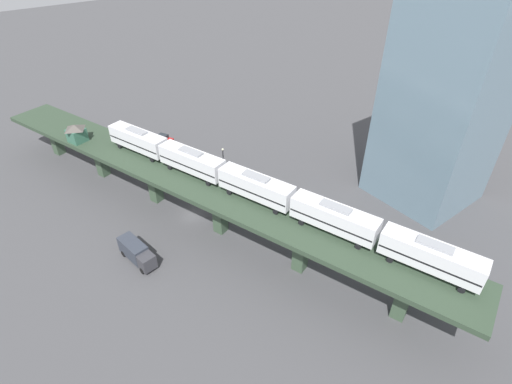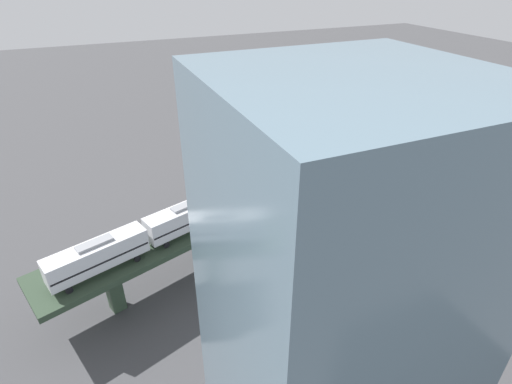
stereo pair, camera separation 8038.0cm
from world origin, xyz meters
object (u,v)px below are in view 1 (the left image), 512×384
at_px(street_car_silver, 226,192).
at_px(street_lamp, 223,161).
at_px(street_car_red, 163,139).
at_px(delivery_truck, 137,252).
at_px(signal_hut, 76,133).
at_px(street_car_white, 207,172).
at_px(office_tower, 446,103).
at_px(subway_train, 256,186).

bearing_deg(street_car_silver, street_lamp, -119.32).
bearing_deg(street_car_red, street_lamp, 97.58).
bearing_deg(street_car_red, delivery_truck, 57.60).
height_order(signal_hut, street_car_red, signal_hut).
relative_size(street_car_white, street_lamp, 0.67).
bearing_deg(street_car_silver, office_tower, 145.08).
relative_size(subway_train, street_car_silver, 12.72).
xyz_separation_m(street_car_red, office_tower, (-29.89, 46.89, 17.06)).
height_order(subway_train, delivery_truck, subway_train).
bearing_deg(street_lamp, delivery_truck, 25.11).
relative_size(street_car_red, office_tower, 0.13).
distance_m(street_car_red, street_lamp, 21.30).
distance_m(subway_train, office_tower, 34.53).
relative_size(signal_hut, delivery_truck, 0.55).
height_order(street_car_silver, street_lamp, street_lamp).
xyz_separation_m(subway_train, street_car_silver, (-2.79, -12.80, -9.73)).
distance_m(street_car_white, street_car_silver, 7.99).
relative_size(street_car_silver, office_tower, 0.13).
bearing_deg(subway_train, street_car_silver, -102.28).
height_order(street_car_red, street_lamp, street_lamp).
distance_m(subway_train, signal_hut, 38.13).
bearing_deg(street_car_white, delivery_truck, 33.37).
xyz_separation_m(street_car_red, street_car_silver, (0.08, 25.97, 0.00)).
xyz_separation_m(subway_train, office_tower, (-32.75, 8.12, 7.33)).
relative_size(street_car_white, delivery_truck, 0.62).
xyz_separation_m(delivery_truck, office_tower, (-49.92, 15.32, 16.24)).
xyz_separation_m(signal_hut, street_car_white, (-18.98, 14.04, -8.99)).
distance_m(subway_train, street_car_white, 23.19).
bearing_deg(signal_hut, street_car_red, -167.86).
height_order(street_car_white, delivery_truck, delivery_truck).
bearing_deg(office_tower, street_car_white, -44.57).
xyz_separation_m(street_car_silver, street_lamp, (-2.86, -5.10, 3.17)).
bearing_deg(office_tower, delivery_truck, -17.06).
bearing_deg(street_car_silver, street_car_red, -90.18).
distance_m(street_car_silver, office_tower, 40.34).
bearing_deg(signal_hut, street_car_white, 143.51).
bearing_deg(street_car_silver, street_car_white, -94.61).
distance_m(subway_train, street_lamp, 19.88).
xyz_separation_m(street_car_white, delivery_truck, (20.60, 13.56, 0.82)).
relative_size(street_car_silver, street_lamp, 0.68).
xyz_separation_m(street_car_red, street_lamp, (-2.78, 20.88, 3.17)).
bearing_deg(street_lamp, street_car_red, -82.42).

